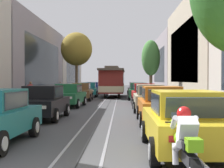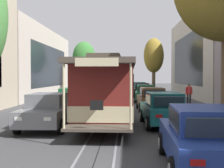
% 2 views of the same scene
% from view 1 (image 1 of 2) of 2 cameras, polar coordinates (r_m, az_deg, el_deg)
% --- Properties ---
extents(ground_plane, '(163.99, 163.99, 0.00)m').
position_cam_1_polar(ground_plane, '(31.44, -0.07, -2.65)').
color(ground_plane, '#424244').
extents(trolley_track_rails, '(1.14, 73.60, 0.01)m').
position_cam_1_polar(trolley_track_rails, '(35.99, 0.16, -2.22)').
color(trolley_track_rails, gray).
rests_on(trolley_track_rails, ground).
extents(building_facade_left, '(5.76, 65.30, 9.37)m').
position_cam_1_polar(building_facade_left, '(37.43, -15.99, 4.57)').
color(building_facade_left, beige).
rests_on(building_facade_left, ground).
extents(building_facade_right, '(5.94, 65.30, 10.76)m').
position_cam_1_polar(building_facade_right, '(40.58, 15.41, 4.95)').
color(building_facade_right, beige).
rests_on(building_facade_right, ground).
extents(parked_car_black_second_left, '(2.03, 4.37, 1.58)m').
position_cam_1_polar(parked_car_black_second_left, '(15.27, -12.35, -3.23)').
color(parked_car_black_second_left, black).
rests_on(parked_car_black_second_left, ground).
extents(parked_car_green_mid_left, '(2.13, 4.42, 1.58)m').
position_cam_1_polar(parked_car_green_mid_left, '(22.01, -7.86, -2.02)').
color(parked_car_green_mid_left, '#1E6038').
rests_on(parked_car_green_mid_left, ground).
extents(parked_car_brown_fourth_left, '(2.07, 4.39, 1.58)m').
position_cam_1_polar(parked_car_brown_fourth_left, '(28.66, -5.59, -1.38)').
color(parked_car_brown_fourth_left, brown).
rests_on(parked_car_brown_fourth_left, ground).
extents(parked_car_teal_fifth_left, '(2.14, 4.42, 1.58)m').
position_cam_1_polar(parked_car_teal_fifth_left, '(34.89, -4.28, -1.01)').
color(parked_car_teal_fifth_left, '#196B70').
rests_on(parked_car_teal_fifth_left, ground).
extents(parked_car_blue_sixth_left, '(2.09, 4.40, 1.58)m').
position_cam_1_polar(parked_car_blue_sixth_left, '(41.49, -3.52, -0.73)').
color(parked_car_blue_sixth_left, '#233D93').
rests_on(parked_car_blue_sixth_left, ground).
extents(parked_car_yellow_near_right, '(2.01, 4.37, 1.58)m').
position_cam_1_polar(parked_car_yellow_near_right, '(8.22, 12.92, -6.62)').
color(parked_car_yellow_near_right, gold).
rests_on(parked_car_yellow_near_right, ground).
extents(parked_car_orange_second_right, '(2.03, 4.37, 1.58)m').
position_cam_1_polar(parked_car_orange_second_right, '(13.65, 8.84, -3.69)').
color(parked_car_orange_second_right, orange).
rests_on(parked_car_orange_second_right, ground).
extents(parked_car_beige_mid_right, '(2.03, 4.37, 1.58)m').
position_cam_1_polar(parked_car_beige_mid_right, '(18.88, 6.80, -2.47)').
color(parked_car_beige_mid_right, '#C1B28E').
rests_on(parked_car_beige_mid_right, ground).
extents(parked_car_red_fourth_right, '(2.02, 4.37, 1.58)m').
position_cam_1_polar(parked_car_red_fourth_right, '(24.45, 5.79, -1.74)').
color(parked_car_red_fourth_right, red).
rests_on(parked_car_red_fourth_right, ground).
extents(parked_car_green_fifth_right, '(2.03, 4.38, 1.58)m').
position_cam_1_polar(parked_car_green_fifth_right, '(29.63, 4.80, -1.31)').
color(parked_car_green_fifth_right, '#1E6038').
rests_on(parked_car_green_fifth_right, ground).
extents(parked_car_grey_sixth_right, '(2.03, 4.38, 1.58)m').
position_cam_1_polar(parked_car_grey_sixth_right, '(35.69, 4.42, -0.97)').
color(parked_car_grey_sixth_right, slate).
rests_on(parked_car_grey_sixth_right, ground).
extents(street_tree_kerb_left_second, '(3.80, 3.42, 7.63)m').
position_cam_1_polar(street_tree_kerb_left_second, '(38.56, -6.44, 6.27)').
color(street_tree_kerb_left_second, brown).
rests_on(street_tree_kerb_left_second, ground).
extents(street_tree_kerb_right_second, '(2.24, 2.04, 6.70)m').
position_cam_1_polar(street_tree_kerb_right_second, '(38.55, 7.03, 4.61)').
color(street_tree_kerb_right_second, brown).
rests_on(street_tree_kerb_right_second, ground).
extents(cable_car_trolley, '(2.74, 9.16, 3.28)m').
position_cam_1_polar(cable_car_trolley, '(34.35, 0.09, 0.41)').
color(cable_car_trolley, maroon).
rests_on(cable_car_trolley, ground).
extents(motorcycle_with_rider, '(0.56, 1.99, 1.37)m').
position_cam_1_polar(motorcycle_with_rider, '(5.88, 13.12, -11.06)').
color(motorcycle_with_rider, black).
rests_on(motorcycle_with_rider, ground).
extents(pedestrian_on_left_pavement, '(0.55, 0.42, 1.74)m').
position_cam_1_polar(pedestrian_on_left_pavement, '(25.19, -14.51, -1.26)').
color(pedestrian_on_left_pavement, black).
rests_on(pedestrian_on_left_pavement, ground).
extents(pedestrian_on_right_pavement, '(0.55, 0.42, 1.64)m').
position_cam_1_polar(pedestrian_on_right_pavement, '(39.46, -9.29, -0.63)').
color(pedestrian_on_right_pavement, slate).
rests_on(pedestrian_on_right_pavement, ground).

